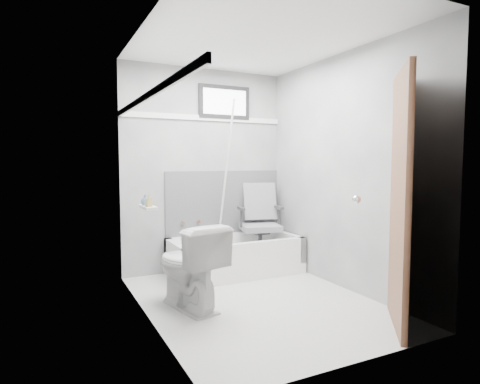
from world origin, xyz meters
TOP-DOWN VIEW (x-y plane):
  - floor at (0.00, 0.00)m, footprint 2.60×2.60m
  - ceiling at (0.00, 0.00)m, footprint 2.60×2.60m
  - wall_back at (0.00, 1.30)m, footprint 2.00×0.02m
  - wall_front at (0.00, -1.30)m, footprint 2.00×0.02m
  - wall_left at (-1.00, 0.00)m, footprint 0.02×2.60m
  - wall_right at (1.00, 0.00)m, footprint 0.02×2.60m
  - bathtub at (0.23, 0.93)m, footprint 1.50×0.70m
  - office_chair at (0.58, 0.98)m, footprint 0.65×0.65m
  - toilet at (-0.62, 0.12)m, footprint 0.59×0.84m
  - door at (0.98, -1.28)m, footprint 0.78×0.78m
  - window at (0.25, 1.29)m, footprint 0.66×0.04m
  - backerboard at (0.25, 1.29)m, footprint 1.50×0.02m
  - trim_back at (0.00, 1.29)m, footprint 2.00×0.02m
  - trim_left at (-0.99, 0.00)m, footprint 0.02×2.60m
  - pole at (0.15, 1.06)m, footprint 0.02×0.54m
  - shelf at (-0.93, 0.30)m, footprint 0.10×0.32m
  - soap_bottle_a at (-0.94, 0.22)m, footprint 0.06×0.06m
  - soap_bottle_b at (-0.94, 0.36)m, footprint 0.11×0.11m
  - faucet at (-0.20, 1.27)m, footprint 0.26×0.10m

SIDE VIEW (x-z plane):
  - floor at x=0.00m, z-range 0.00..0.00m
  - bathtub at x=0.23m, z-range 0.00..0.42m
  - toilet at x=-0.62m, z-range 0.00..0.75m
  - faucet at x=-0.20m, z-range 0.47..0.63m
  - office_chair at x=0.58m, z-range 0.12..1.04m
  - backerboard at x=0.25m, z-range 0.41..1.19m
  - shelf at x=-0.93m, z-range 0.89..0.91m
  - soap_bottle_b at x=-0.94m, z-range 0.91..1.01m
  - soap_bottle_a at x=-0.94m, z-range 0.91..1.02m
  - door at x=0.98m, z-range 0.00..2.00m
  - pole at x=0.15m, z-range 0.11..1.99m
  - wall_back at x=0.00m, z-range 0.00..2.40m
  - wall_front at x=0.00m, z-range 0.00..2.40m
  - wall_left at x=-1.00m, z-range 0.00..2.40m
  - wall_right at x=1.00m, z-range 0.00..2.40m
  - trim_back at x=0.00m, z-range 1.79..1.85m
  - trim_left at x=-0.99m, z-range 1.79..1.85m
  - window at x=0.25m, z-range 1.82..2.22m
  - ceiling at x=0.00m, z-range 2.40..2.40m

